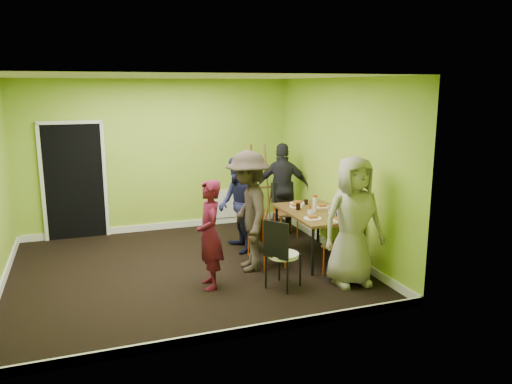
# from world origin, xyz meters

# --- Properties ---
(ground) EXTENTS (5.00, 5.00, 0.00)m
(ground) POSITION_xyz_m (0.00, 0.00, 0.00)
(ground) COLOR black
(ground) RESTS_ON ground
(room_walls) EXTENTS (5.04, 4.54, 2.82)m
(room_walls) POSITION_xyz_m (-0.02, 0.04, 0.99)
(room_walls) COLOR #92B32E
(room_walls) RESTS_ON ground
(dining_table) EXTENTS (0.90, 1.50, 0.75)m
(dining_table) POSITION_xyz_m (2.05, -0.17, 0.70)
(dining_table) COLOR black
(dining_table) RESTS_ON ground
(chair_left_far) EXTENTS (0.45, 0.45, 0.89)m
(chair_left_far) POSITION_xyz_m (1.19, 0.40, 0.50)
(chair_left_far) COLOR #C64612
(chair_left_far) RESTS_ON ground
(chair_left_near) EXTENTS (0.40, 0.40, 0.95)m
(chair_left_near) POSITION_xyz_m (1.17, -0.29, 0.53)
(chair_left_near) COLOR #C64612
(chair_left_near) RESTS_ON ground
(chair_back_end) EXTENTS (0.40, 0.47, 0.95)m
(chair_back_end) POSITION_xyz_m (2.06, 1.20, 0.67)
(chair_back_end) COLOR #C64612
(chair_back_end) RESTS_ON ground
(chair_front_end) EXTENTS (0.51, 0.52, 0.95)m
(chair_front_end) POSITION_xyz_m (2.07, -1.06, 0.53)
(chair_front_end) COLOR #C64612
(chair_front_end) RESTS_ON ground
(chair_bentwood) EXTENTS (0.52, 0.52, 0.96)m
(chair_bentwood) POSITION_xyz_m (1.04, -1.15, 0.53)
(chair_bentwood) COLOR black
(chair_bentwood) RESTS_ON ground
(easel) EXTENTS (0.65, 0.61, 1.63)m
(easel) POSITION_xyz_m (1.92, 1.79, 0.80)
(easel) COLOR brown
(easel) RESTS_ON ground
(plate_near_left) EXTENTS (0.21, 0.21, 0.01)m
(plate_near_left) POSITION_xyz_m (1.87, 0.22, 0.76)
(plate_near_left) COLOR white
(plate_near_left) RESTS_ON dining_table
(plate_near_right) EXTENTS (0.26, 0.26, 0.01)m
(plate_near_right) POSITION_xyz_m (1.80, -0.54, 0.76)
(plate_near_right) COLOR white
(plate_near_right) RESTS_ON dining_table
(plate_far_back) EXTENTS (0.26, 0.26, 0.01)m
(plate_far_back) POSITION_xyz_m (1.98, 0.40, 0.76)
(plate_far_back) COLOR white
(plate_far_back) RESTS_ON dining_table
(plate_far_front) EXTENTS (0.27, 0.27, 0.01)m
(plate_far_front) POSITION_xyz_m (2.13, -0.76, 0.76)
(plate_far_front) COLOR white
(plate_far_front) RESTS_ON dining_table
(plate_wall_back) EXTENTS (0.24, 0.24, 0.01)m
(plate_wall_back) POSITION_xyz_m (2.26, 0.05, 0.76)
(plate_wall_back) COLOR white
(plate_wall_back) RESTS_ON dining_table
(plate_wall_front) EXTENTS (0.22, 0.22, 0.01)m
(plate_wall_front) POSITION_xyz_m (2.28, -0.36, 0.76)
(plate_wall_front) COLOR white
(plate_wall_front) RESTS_ON dining_table
(thermos) EXTENTS (0.07, 0.07, 0.23)m
(thermos) POSITION_xyz_m (2.03, -0.15, 0.86)
(thermos) COLOR white
(thermos) RESTS_ON dining_table
(blue_bottle) EXTENTS (0.08, 0.08, 0.22)m
(blue_bottle) POSITION_xyz_m (2.24, -0.52, 0.86)
(blue_bottle) COLOR #1936BD
(blue_bottle) RESTS_ON dining_table
(orange_bottle) EXTENTS (0.03, 0.03, 0.07)m
(orange_bottle) POSITION_xyz_m (2.01, -0.01, 0.79)
(orange_bottle) COLOR #C64612
(orange_bottle) RESTS_ON dining_table
(glass_mid) EXTENTS (0.07, 0.07, 0.10)m
(glass_mid) POSITION_xyz_m (1.82, 0.02, 0.80)
(glass_mid) COLOR black
(glass_mid) RESTS_ON dining_table
(glass_back) EXTENTS (0.06, 0.06, 0.08)m
(glass_back) POSITION_xyz_m (2.10, 0.31, 0.79)
(glass_back) COLOR black
(glass_back) RESTS_ON dining_table
(glass_front) EXTENTS (0.07, 0.07, 0.10)m
(glass_front) POSITION_xyz_m (2.20, -0.60, 0.80)
(glass_front) COLOR black
(glass_front) RESTS_ON dining_table
(cup_a) EXTENTS (0.13, 0.13, 0.10)m
(cup_a) POSITION_xyz_m (1.85, -0.42, 0.80)
(cup_a) COLOR white
(cup_a) RESTS_ON dining_table
(cup_b) EXTENTS (0.09, 0.09, 0.08)m
(cup_b) POSITION_xyz_m (2.27, -0.20, 0.79)
(cup_b) COLOR white
(cup_b) RESTS_ON dining_table
(person_standing) EXTENTS (0.39, 0.56, 1.48)m
(person_standing) POSITION_xyz_m (0.18, -0.77, 0.74)
(person_standing) COLOR #510E23
(person_standing) RESTS_ON ground
(person_left_far) EXTENTS (0.60, 0.77, 1.58)m
(person_left_far) POSITION_xyz_m (1.00, 0.54, 0.79)
(person_left_far) COLOR #141634
(person_left_far) RESTS_ON ground
(person_left_near) EXTENTS (0.81, 1.22, 1.77)m
(person_left_near) POSITION_xyz_m (0.88, -0.30, 0.89)
(person_left_near) COLOR #2D241E
(person_left_near) RESTS_ON ground
(person_back_end) EXTENTS (1.05, 0.74, 1.66)m
(person_back_end) POSITION_xyz_m (2.09, 1.29, 0.83)
(person_back_end) COLOR black
(person_back_end) RESTS_ON ground
(person_front_end) EXTENTS (0.89, 0.60, 1.77)m
(person_front_end) POSITION_xyz_m (2.03, -1.30, 0.89)
(person_front_end) COLOR gray
(person_front_end) RESTS_ON ground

